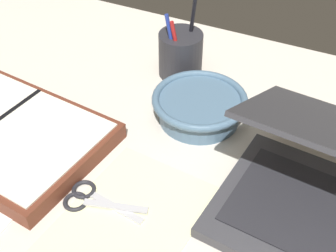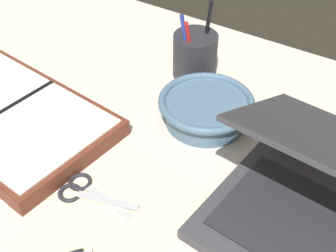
# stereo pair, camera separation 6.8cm
# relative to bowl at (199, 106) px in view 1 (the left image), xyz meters

# --- Properties ---
(desk_top) EXTENTS (1.40, 1.00, 0.02)m
(desk_top) POSITION_rel_bowl_xyz_m (-0.03, -0.17, -0.04)
(desk_top) COLOR beige
(desk_top) RESTS_ON ground
(bowl) EXTENTS (0.18, 0.18, 0.05)m
(bowl) POSITION_rel_bowl_xyz_m (0.00, 0.00, 0.00)
(bowl) COLOR slate
(bowl) RESTS_ON desk_top
(pen_cup) EXTENTS (0.09, 0.09, 0.17)m
(pen_cup) POSITION_rel_bowl_xyz_m (-0.09, 0.12, 0.02)
(pen_cup) COLOR #28282D
(pen_cup) RESTS_ON desk_top
(scissors) EXTENTS (0.13, 0.07, 0.01)m
(scissors) POSITION_rel_bowl_xyz_m (-0.08, -0.26, -0.03)
(scissors) COLOR #B7B7BC
(scissors) RESTS_ON desk_top
(paper_sheet_front) EXTENTS (0.21, 0.28, 0.00)m
(paper_sheet_front) POSITION_rel_bowl_xyz_m (-0.00, -0.27, -0.03)
(paper_sheet_front) COLOR #F4EFB2
(paper_sheet_front) RESTS_ON desk_top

